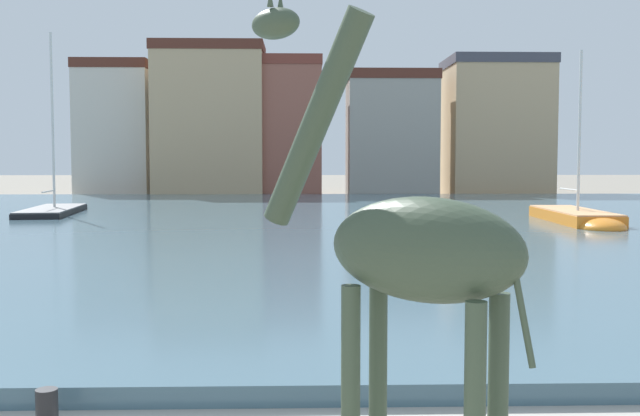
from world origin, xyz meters
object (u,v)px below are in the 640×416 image
at_px(sailboat_black, 56,213).
at_px(sailboat_orange, 579,221).
at_px(giraffe_statue, 408,259).
at_px(mooring_bollard, 47,411).

height_order(sailboat_black, sailboat_orange, sailboat_black).
distance_m(giraffe_statue, sailboat_orange, 26.88).
relative_size(giraffe_statue, sailboat_black, 0.48).
height_order(giraffe_statue, sailboat_black, sailboat_black).
bearing_deg(sailboat_orange, sailboat_black, 164.48).
bearing_deg(sailboat_black, giraffe_statue, -67.15).
height_order(sailboat_orange, mooring_bollard, sailboat_orange).
relative_size(sailboat_black, mooring_bollard, 18.67).
distance_m(sailboat_black, sailboat_orange, 24.97).
bearing_deg(giraffe_statue, sailboat_black, 112.85).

